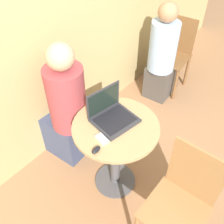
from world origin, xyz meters
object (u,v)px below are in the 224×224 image
at_px(laptop, 111,114).
at_px(person_seated, 65,113).
at_px(cell_phone, 102,139).
at_px(chair_empty, 181,202).

height_order(laptop, person_seated, person_seated).
bearing_deg(person_seated, laptop, -85.33).
height_order(cell_phone, chair_empty, chair_empty).
relative_size(laptop, person_seated, 0.28).
distance_m(laptop, chair_empty, 0.79).
xyz_separation_m(cell_phone, chair_empty, (0.09, -0.63, -0.28)).
bearing_deg(cell_phone, laptop, 21.65).
relative_size(laptop, cell_phone, 3.12).
distance_m(laptop, person_seated, 0.58).
bearing_deg(chair_empty, person_seated, 86.33).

